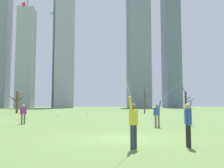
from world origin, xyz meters
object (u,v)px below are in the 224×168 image
object	(u,v)px
bare_tree_leftmost	(144,100)
kite_flyer_midfield_left_teal	(121,78)
kite_flyer_midfield_center_yellow	(204,62)
bare_tree_far_right_edge	(17,102)
bystander_strolling_midfield	(188,123)
bare_tree_right_of_center	(186,101)
bystander_far_off_by_trees	(23,113)
kite_flyer_foreground_left_blue	(191,83)
distant_kite_drifting_right_red	(22,12)
distant_kite_drifting_left_green	(53,22)

from	to	relation	value
bare_tree_leftmost	kite_flyer_midfield_left_teal	bearing A→B (deg)	-103.76
kite_flyer_midfield_center_yellow	bare_tree_far_right_edge	world-z (taller)	kite_flyer_midfield_center_yellow
bystander_strolling_midfield	bare_tree_far_right_edge	bearing A→B (deg)	114.11
kite_flyer_midfield_left_teal	bare_tree_far_right_edge	xyz separation A→B (m)	(-14.60, 40.07, -0.22)
bystander_strolling_midfield	bare_tree_right_of_center	bearing A→B (deg)	68.08
bystander_strolling_midfield	bare_tree_far_right_edge	xyz separation A→B (m)	(-17.31, 38.69, 1.29)
kite_flyer_midfield_center_yellow	bare_tree_leftmost	xyz separation A→B (m)	(2.01, 28.83, -2.17)
bystander_far_off_by_trees	bare_tree_right_of_center	xyz separation A→B (m)	(24.77, 27.43, 1.35)
bystander_far_off_by_trees	bare_tree_leftmost	distance (m)	29.84
kite_flyer_foreground_left_blue	bare_tree_far_right_edge	xyz separation A→B (m)	(-20.27, 32.20, -0.81)
kite_flyer_midfield_center_yellow	bare_tree_leftmost	bearing A→B (deg)	86.01
kite_flyer_midfield_left_teal	bare_tree_right_of_center	distance (m)	44.46
bystander_far_off_by_trees	bystander_strolling_midfield	distance (m)	14.74
kite_flyer_midfield_left_teal	bystander_far_off_by_trees	distance (m)	14.56
kite_flyer_foreground_left_blue	bare_tree_right_of_center	distance (m)	35.00
distant_kite_drifting_right_red	kite_flyer_midfield_left_teal	bearing A→B (deg)	-70.34
kite_flyer_midfield_left_teal	bystander_strolling_midfield	distance (m)	3.40
bare_tree_right_of_center	bystander_strolling_midfield	bearing A→B (deg)	-111.92
bystander_far_off_by_trees	bare_tree_right_of_center	size ratio (longest dim) A/B	0.32
kite_flyer_midfield_center_yellow	bare_tree_leftmost	distance (m)	28.98
kite_flyer_midfield_center_yellow	bare_tree_right_of_center	size ratio (longest dim) A/B	4.11
distant_kite_drifting_left_green	kite_flyer_midfield_left_teal	bearing A→B (deg)	-77.19
kite_flyer_midfield_left_teal	bystander_far_off_by_trees	xyz separation A→B (m)	(-6.33, 13.02, -1.51)
distant_kite_drifting_left_green	kite_flyer_foreground_left_blue	bearing A→B (deg)	-60.00
bystander_strolling_midfield	distant_kite_drifting_right_red	world-z (taller)	distant_kite_drifting_right_red
bystander_far_off_by_trees	bare_tree_right_of_center	distance (m)	36.98
kite_flyer_foreground_left_blue	distant_kite_drifting_left_green	xyz separation A→B (m)	(-12.31, 21.32, 11.04)
bystander_strolling_midfield	distant_kite_drifting_left_green	world-z (taller)	distant_kite_drifting_left_green
bystander_far_off_by_trees	distant_kite_drifting_right_red	distance (m)	33.07
kite_flyer_foreground_left_blue	bystander_far_off_by_trees	distance (m)	13.23
kite_flyer_midfield_center_yellow	distant_kite_drifting_left_green	xyz separation A→B (m)	(-14.02, 19.68, 9.37)
bystander_far_off_by_trees	bare_tree_far_right_edge	bearing A→B (deg)	107.01
distant_kite_drifting_left_green	bare_tree_right_of_center	world-z (taller)	distant_kite_drifting_left_green
distant_kite_drifting_left_green	kite_flyer_midfield_center_yellow	bearing A→B (deg)	-54.54
bare_tree_leftmost	bare_tree_far_right_edge	size ratio (longest dim) A/B	1.13
bare_tree_right_of_center	distant_kite_drifting_left_green	bearing A→B (deg)	-155.81
kite_flyer_foreground_left_blue	bare_tree_right_of_center	world-z (taller)	kite_flyer_foreground_left_blue
distant_kite_drifting_right_red	bare_tree_right_of_center	bearing A→B (deg)	1.91
kite_flyer_foreground_left_blue	bystander_strolling_midfield	bearing A→B (deg)	-114.52
kite_flyer_midfield_left_teal	bare_tree_leftmost	bearing A→B (deg)	76.24
distant_kite_drifting_left_green	bare_tree_leftmost	distance (m)	21.76
kite_flyer_midfield_left_teal	distant_kite_drifting_left_green	size ratio (longest dim) A/B	0.64
kite_flyer_foreground_left_blue	distant_kite_drifting_left_green	distance (m)	26.98
bare_tree_right_of_center	distant_kite_drifting_right_red	bearing A→B (deg)	-178.09
kite_flyer_midfield_center_yellow	bystander_far_off_by_trees	world-z (taller)	kite_flyer_midfield_center_yellow
distant_kite_drifting_left_green	distant_kite_drifting_right_red	world-z (taller)	distant_kite_drifting_right_red
kite_flyer_midfield_left_teal	kite_flyer_midfield_center_yellow	size ratio (longest dim) A/B	0.50
kite_flyer_foreground_left_blue	kite_flyer_midfield_left_teal	world-z (taller)	kite_flyer_foreground_left_blue
kite_flyer_midfield_left_teal	bystander_strolling_midfield	bearing A→B (deg)	27.01
kite_flyer_midfield_left_teal	bystander_far_off_by_trees	bearing A→B (deg)	115.91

